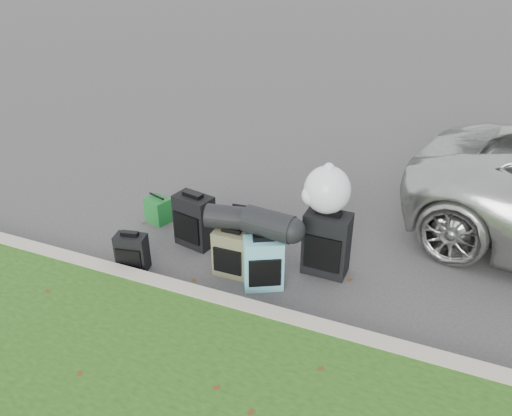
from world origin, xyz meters
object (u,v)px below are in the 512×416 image
at_px(tote_green, 158,210).
at_px(tote_navy, 241,218).
at_px(suitcase_small_black, 132,252).
at_px(suitcase_large_black_right, 326,244).
at_px(suitcase_large_black_left, 194,221).
at_px(suitcase_teal, 263,263).
at_px(suitcase_olive, 232,253).

bearing_deg(tote_green, tote_navy, 32.58).
xyz_separation_m(suitcase_small_black, suitcase_large_black_right, (2.04, 0.79, 0.15)).
height_order(suitcase_large_black_left, tote_navy, suitcase_large_black_left).
bearing_deg(suitcase_small_black, suitcase_large_black_right, 9.30).
height_order(suitcase_small_black, suitcase_teal, suitcase_teal).
distance_m(suitcase_small_black, suitcase_teal, 1.52).
distance_m(suitcase_olive, tote_green, 1.57).
relative_size(suitcase_large_black_right, tote_green, 2.22).
xyz_separation_m(suitcase_large_black_left, tote_navy, (0.36, 0.59, -0.19)).
distance_m(suitcase_large_black_left, tote_navy, 0.71).
height_order(suitcase_small_black, suitcase_olive, suitcase_olive).
xyz_separation_m(suitcase_large_black_right, tote_navy, (-1.28, 0.53, -0.23)).
bearing_deg(suitcase_large_black_right, suitcase_large_black_left, -177.11).
distance_m(suitcase_small_black, suitcase_olive, 1.15).
relative_size(suitcase_large_black_left, tote_navy, 2.39).
bearing_deg(suitcase_small_black, tote_navy, 48.17).
bearing_deg(tote_green, suitcase_large_black_left, -4.72).
distance_m(suitcase_olive, suitcase_teal, 0.42).
relative_size(suitcase_small_black, tote_green, 1.31).
distance_m(suitcase_large_black_left, suitcase_large_black_right, 1.63).
bearing_deg(suitcase_large_black_right, suitcase_small_black, -157.83).
height_order(suitcase_teal, tote_green, suitcase_teal).
xyz_separation_m(suitcase_large_black_left, suitcase_olive, (0.68, -0.38, -0.06)).
bearing_deg(tote_navy, tote_green, -170.63).
bearing_deg(suitcase_olive, suitcase_teal, -13.30).
relative_size(suitcase_large_black_right, tote_navy, 2.69).
height_order(suitcase_olive, suitcase_teal, suitcase_teal).
relative_size(suitcase_large_black_left, suitcase_olive, 1.20).
height_order(suitcase_olive, suitcase_large_black_right, suitcase_large_black_right).
relative_size(suitcase_large_black_left, suitcase_large_black_right, 0.89).
height_order(suitcase_large_black_right, tote_navy, suitcase_large_black_right).
xyz_separation_m(suitcase_olive, suitcase_teal, (0.41, -0.09, 0.02)).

